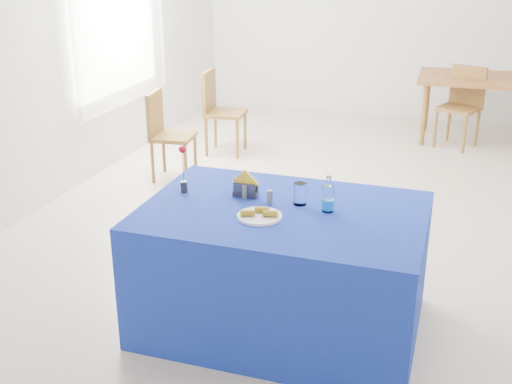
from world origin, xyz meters
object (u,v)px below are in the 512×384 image
at_px(plate, 260,216).
at_px(chair_win_b, 218,106).
at_px(chair_win_a, 165,129).
at_px(water_bottle, 328,199).
at_px(blue_table, 282,269).
at_px(chair_bg_left, 463,101).
at_px(oak_table, 482,83).

distance_m(plate, chair_win_b, 3.59).
bearing_deg(chair_win_a, water_bottle, -142.98).
distance_m(plate, blue_table, 0.43).
bearing_deg(chair_bg_left, chair_win_a, -120.61).
xyz_separation_m(blue_table, chair_bg_left, (0.90, 4.19, 0.14)).
xyz_separation_m(chair_win_a, chair_win_b, (0.19, 0.93, 0.03)).
bearing_deg(blue_table, water_bottle, 13.20).
height_order(plate, blue_table, plate).
distance_m(plate, chair_bg_left, 4.46).
distance_m(chair_win_a, chair_win_b, 0.95).
relative_size(blue_table, water_bottle, 7.44).
distance_m(blue_table, chair_win_b, 3.48).
bearing_deg(chair_win_a, chair_bg_left, -60.06).
xyz_separation_m(oak_table, chair_win_b, (-2.70, -1.34, -0.15)).
relative_size(oak_table, chair_win_b, 1.59).
xyz_separation_m(plate, water_bottle, (0.34, 0.21, 0.06)).
height_order(plate, oak_table, plate).
relative_size(plate, blue_table, 0.16).
bearing_deg(oak_table, blue_table, -103.92).
relative_size(plate, water_bottle, 1.16).
relative_size(blue_table, chair_win_b, 1.77).
bearing_deg(blue_table, oak_table, 76.08).
relative_size(plate, oak_table, 0.17).
xyz_separation_m(chair_bg_left, chair_win_b, (-2.51, -1.10, 0.00)).
distance_m(plate, chair_win_a, 2.88).
xyz_separation_m(blue_table, chair_win_a, (-1.79, 2.16, 0.12)).
bearing_deg(blue_table, chair_win_b, 117.44).
bearing_deg(plate, chair_win_a, 126.29).
xyz_separation_m(plate, blue_table, (0.09, 0.15, -0.39)).
bearing_deg(water_bottle, oak_table, 78.96).
height_order(oak_table, chair_bg_left, chair_bg_left).
bearing_deg(plate, water_bottle, 31.95).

